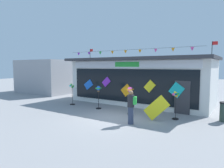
# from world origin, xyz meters

# --- Properties ---
(ground_plane) EXTENTS (80.00, 80.00, 0.00)m
(ground_plane) POSITION_xyz_m (0.00, 0.00, 0.00)
(ground_plane) COLOR gray
(kite_shop_building) EXTENTS (10.98, 4.75, 4.44)m
(kite_shop_building) POSITION_xyz_m (-0.94, 5.06, 1.77)
(kite_shop_building) COLOR silver
(kite_shop_building) RESTS_ON ground_plane
(wind_spinner_far_left) EXTENTS (0.37, 0.37, 1.58)m
(wind_spinner_far_left) POSITION_xyz_m (-4.74, 1.49, 0.86)
(wind_spinner_far_left) COLOR black
(wind_spinner_far_left) RESTS_ON ground_plane
(wind_spinner_left) EXTENTS (0.35, 0.35, 1.54)m
(wind_spinner_left) POSITION_xyz_m (-2.22, 1.44, 1.10)
(wind_spinner_left) COLOR black
(wind_spinner_left) RESTS_ON ground_plane
(wind_spinner_center_left) EXTENTS (0.32, 0.32, 1.65)m
(wind_spinner_center_left) POSITION_xyz_m (0.29, 1.24, 1.30)
(wind_spinner_center_left) COLOR black
(wind_spinner_center_left) RESTS_ON ground_plane
(wind_spinner_center_right) EXTENTS (0.34, 0.34, 1.55)m
(wind_spinner_center_right) POSITION_xyz_m (2.90, 1.56, 0.89)
(wind_spinner_center_right) COLOR black
(wind_spinner_center_right) RESTS_ON ground_plane
(person_near_camera) EXTENTS (0.48, 0.39, 1.68)m
(person_near_camera) POSITION_xyz_m (1.31, -0.49, 0.89)
(person_near_camera) COLOR #333D56
(person_near_camera) RESTS_ON ground_plane
(display_kite_on_ground) EXTENTS (1.38, 0.29, 1.38)m
(display_kite_on_ground) POSITION_xyz_m (2.14, 0.78, 0.69)
(display_kite_on_ground) COLOR yellow
(display_kite_on_ground) RESTS_ON ground_plane
(neighbour_building) EXTENTS (6.25, 6.66, 3.52)m
(neighbour_building) POSITION_xyz_m (-12.14, 6.44, 1.76)
(neighbour_building) COLOR #99999E
(neighbour_building) RESTS_ON ground_plane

